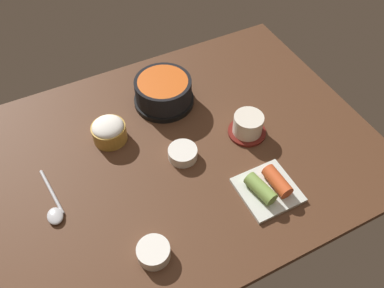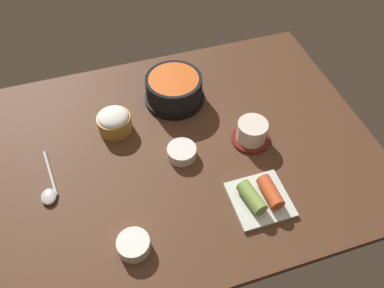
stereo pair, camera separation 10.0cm
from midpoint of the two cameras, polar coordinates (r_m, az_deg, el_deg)
dining_table at (r=104.19cm, az=1.37°, el=-1.01°), size 100.00×76.00×2.00cm
stone_pot at (r=112.67cm, az=-0.04°, el=7.81°), size 17.15×17.15×7.94cm
rice_bowl at (r=106.31cm, az=-8.54°, el=3.13°), size 9.00×9.00×6.27cm
tea_cup_with_saucer at (r=104.80cm, az=11.34°, el=1.51°), size 10.21×10.21×6.23cm
banchan_cup_center at (r=100.47cm, az=1.36°, el=-1.32°), size 7.49×7.49×2.92cm
kimchi_plate at (r=95.05cm, az=12.87°, el=-7.68°), size 13.39×13.39×4.45cm
side_bowl_near at (r=87.36cm, az=-5.09°, el=-14.49°), size 7.19×7.19×3.16cm
spoon at (r=99.46cm, az=-17.20°, el=-6.45°), size 3.94×16.62×1.35cm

